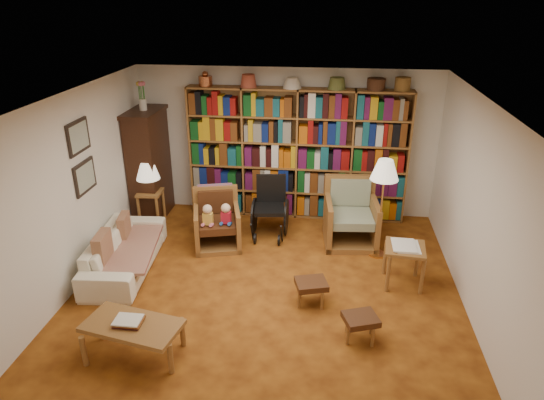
% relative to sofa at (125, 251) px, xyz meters
% --- Properties ---
extents(floor, '(5.00, 5.00, 0.00)m').
position_rel_sofa_xyz_m(floor, '(2.05, -0.27, -0.27)').
color(floor, '#A75D19').
rests_on(floor, ground).
extents(ceiling, '(5.00, 5.00, 0.00)m').
position_rel_sofa_xyz_m(ceiling, '(2.05, -0.27, 2.23)').
color(ceiling, silver).
rests_on(ceiling, wall_back).
extents(wall_back, '(5.00, 0.00, 5.00)m').
position_rel_sofa_xyz_m(wall_back, '(2.05, 2.23, 0.98)').
color(wall_back, white).
rests_on(wall_back, floor).
extents(wall_front, '(5.00, 0.00, 5.00)m').
position_rel_sofa_xyz_m(wall_front, '(2.05, -2.77, 0.98)').
color(wall_front, white).
rests_on(wall_front, floor).
extents(wall_left, '(0.00, 5.00, 5.00)m').
position_rel_sofa_xyz_m(wall_left, '(-0.45, -0.27, 0.98)').
color(wall_left, white).
rests_on(wall_left, floor).
extents(wall_right, '(0.00, 5.00, 5.00)m').
position_rel_sofa_xyz_m(wall_right, '(4.55, -0.27, 0.98)').
color(wall_right, white).
rests_on(wall_right, floor).
extents(bookshelf, '(3.60, 0.30, 2.42)m').
position_rel_sofa_xyz_m(bookshelf, '(2.25, 2.06, 0.90)').
color(bookshelf, '#925A2D').
rests_on(bookshelf, floor).
extents(curio_cabinet, '(0.50, 0.95, 2.40)m').
position_rel_sofa_xyz_m(curio_cabinet, '(-0.20, 1.73, 0.69)').
color(curio_cabinet, '#361B0E').
rests_on(curio_cabinet, floor).
extents(framed_pictures, '(0.03, 0.52, 0.97)m').
position_rel_sofa_xyz_m(framed_pictures, '(-0.43, 0.03, 1.36)').
color(framed_pictures, black).
rests_on(framed_pictures, wall_left).
extents(sofa, '(1.89, 0.86, 0.54)m').
position_rel_sofa_xyz_m(sofa, '(0.00, 0.00, 0.00)').
color(sofa, white).
rests_on(sofa, floor).
extents(sofa_throw, '(0.96, 1.50, 0.04)m').
position_rel_sofa_xyz_m(sofa_throw, '(0.05, 0.00, 0.03)').
color(sofa_throw, beige).
rests_on(sofa_throw, sofa).
extents(cushion_left, '(0.17, 0.37, 0.36)m').
position_rel_sofa_xyz_m(cushion_left, '(-0.13, 0.35, 0.18)').
color(cushion_left, maroon).
rests_on(cushion_left, sofa).
extents(cushion_right, '(0.17, 0.43, 0.41)m').
position_rel_sofa_xyz_m(cushion_right, '(-0.13, -0.35, 0.18)').
color(cushion_right, maroon).
rests_on(cushion_right, sofa).
extents(side_table_lamp, '(0.42, 0.42, 0.60)m').
position_rel_sofa_xyz_m(side_table_lamp, '(-0.10, 1.36, 0.17)').
color(side_table_lamp, '#925A2D').
rests_on(side_table_lamp, floor).
extents(table_lamp, '(0.38, 0.38, 0.52)m').
position_rel_sofa_xyz_m(table_lamp, '(-0.10, 1.36, 0.69)').
color(table_lamp, gold).
rests_on(table_lamp, side_table_lamp).
extents(armchair_leather, '(0.87, 0.88, 0.88)m').
position_rel_sofa_xyz_m(armchair_leather, '(1.14, 0.89, 0.09)').
color(armchair_leather, '#925A2D').
rests_on(armchair_leather, floor).
extents(armchair_sage, '(0.86, 0.89, 0.99)m').
position_rel_sofa_xyz_m(armchair_sage, '(3.16, 1.25, 0.11)').
color(armchair_sage, '#925A2D').
rests_on(armchair_sage, floor).
extents(wheelchair, '(0.55, 0.77, 0.96)m').
position_rel_sofa_xyz_m(wheelchair, '(1.89, 1.31, 0.17)').
color(wheelchair, black).
rests_on(wheelchair, floor).
extents(floor_lamp, '(0.40, 0.40, 1.49)m').
position_rel_sofa_xyz_m(floor_lamp, '(3.56, 0.80, 1.02)').
color(floor_lamp, gold).
rests_on(floor_lamp, floor).
extents(side_table_papers, '(0.56, 0.56, 0.59)m').
position_rel_sofa_xyz_m(side_table_papers, '(3.83, 0.06, 0.20)').
color(side_table_papers, '#925A2D').
rests_on(side_table_papers, floor).
extents(footstool_a, '(0.45, 0.42, 0.32)m').
position_rel_sofa_xyz_m(footstool_a, '(2.64, -0.53, -0.00)').
color(footstool_a, '#4C2414').
rests_on(footstool_a, floor).
extents(footstool_b, '(0.45, 0.42, 0.31)m').
position_rel_sofa_xyz_m(footstool_b, '(3.22, -1.15, -0.01)').
color(footstool_b, '#4C2414').
rests_on(footstool_b, floor).
extents(coffee_table, '(1.11, 0.71, 0.47)m').
position_rel_sofa_xyz_m(coffee_table, '(0.81, -1.71, 0.09)').
color(coffee_table, '#925A2D').
rests_on(coffee_table, floor).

